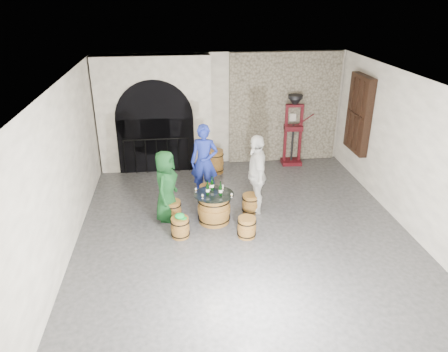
{
  "coord_description": "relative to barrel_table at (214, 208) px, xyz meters",
  "views": [
    {
      "loc": [
        -1.36,
        -7.76,
        4.8
      ],
      "look_at": [
        -0.35,
        0.58,
        1.05
      ],
      "focal_mm": 34.0,
      "sensor_mm": 36.0,
      "label": 1
    }
  ],
  "objects": [
    {
      "name": "wall_back",
      "position": [
        0.59,
        3.53,
        1.26
      ],
      "size": [
        8.0,
        0.0,
        8.0
      ],
      "primitive_type": "plane",
      "rotation": [
        1.57,
        0.0,
        0.0
      ],
      "color": "white",
      "rests_on": "ground"
    },
    {
      "name": "wall_left",
      "position": [
        -2.91,
        -0.47,
        1.26
      ],
      "size": [
        0.0,
        8.0,
        8.0
      ],
      "primitive_type": "plane",
      "rotation": [
        1.57,
        0.0,
        1.57
      ],
      "color": "white",
      "rests_on": "ground"
    },
    {
      "name": "person_blue",
      "position": [
        -0.11,
        1.27,
        0.59
      ],
      "size": [
        0.78,
        0.62,
        1.86
      ],
      "primitive_type": "imported",
      "rotation": [
        0.0,
        0.0,
        -0.29
      ],
      "color": "#1C2C9C",
      "rests_on": "ground"
    },
    {
      "name": "tasting_glass_d",
      "position": [
        0.22,
        0.23,
        0.39
      ],
      "size": [
        0.05,
        0.05,
        0.1
      ],
      "primitive_type": null,
      "color": "#B47923",
      "rests_on": "barrel_table"
    },
    {
      "name": "stone_facing_panel",
      "position": [
        2.39,
        3.47,
        1.26
      ],
      "size": [
        3.2,
        0.12,
        3.18
      ],
      "primitive_type": "cube",
      "color": "gray",
      "rests_on": "ground"
    },
    {
      "name": "tasting_glass_c",
      "position": [
        -0.07,
        0.21,
        0.39
      ],
      "size": [
        0.05,
        0.05,
        0.1
      ],
      "primitive_type": null,
      "color": "#B47923",
      "rests_on": "barrel_table"
    },
    {
      "name": "barrel_table",
      "position": [
        0.0,
        0.0,
        0.0
      ],
      "size": [
        0.88,
        0.88,
        0.68
      ],
      "color": "olive",
      "rests_on": "ground"
    },
    {
      "name": "barrel_stool_left",
      "position": [
        -0.91,
        0.23,
        -0.12
      ],
      "size": [
        0.4,
        0.4,
        0.45
      ],
      "color": "olive",
      "rests_on": "ground"
    },
    {
      "name": "arched_opening",
      "position": [
        -1.31,
        3.26,
        1.24
      ],
      "size": [
        3.1,
        0.6,
        3.19
      ],
      "color": "white",
      "rests_on": "ground"
    },
    {
      "name": "ceiling",
      "position": [
        0.59,
        -0.47,
        2.86
      ],
      "size": [
        8.0,
        8.0,
        0.0
      ],
      "primitive_type": "plane",
      "rotation": [
        3.14,
        0.0,
        0.0
      ],
      "color": "beige",
      "rests_on": "wall_back"
    },
    {
      "name": "ground",
      "position": [
        0.59,
        -0.47,
        -0.34
      ],
      "size": [
        8.0,
        8.0,
        0.0
      ],
      "primitive_type": "plane",
      "color": "#2F2F32",
      "rests_on": "ground"
    },
    {
      "name": "barrel_stool_near_left",
      "position": [
        -0.77,
        -0.55,
        -0.12
      ],
      "size": [
        0.4,
        0.4,
        0.45
      ],
      "color": "olive",
      "rests_on": "ground"
    },
    {
      "name": "wine_bottle_center",
      "position": [
        0.14,
        -0.08,
        0.48
      ],
      "size": [
        0.08,
        0.08,
        0.32
      ],
      "color": "black",
      "rests_on": "barrel_table"
    },
    {
      "name": "control_box",
      "position": [
        2.64,
        3.39,
        1.01
      ],
      "size": [
        0.18,
        0.1,
        0.22
      ],
      "primitive_type": "cube",
      "color": "silver",
      "rests_on": "wall_back"
    },
    {
      "name": "tasting_glass_e",
      "position": [
        0.36,
        -0.22,
        0.39
      ],
      "size": [
        0.05,
        0.05,
        0.1
      ],
      "primitive_type": null,
      "color": "#B47923",
      "rests_on": "barrel_table"
    },
    {
      "name": "wall_right",
      "position": [
        4.09,
        -0.47,
        1.26
      ],
      "size": [
        0.0,
        8.0,
        8.0
      ],
      "primitive_type": "plane",
      "rotation": [
        1.57,
        0.0,
        -1.57
      ],
      "color": "white",
      "rests_on": "ground"
    },
    {
      "name": "wine_bottle_right",
      "position": [
        -0.02,
        0.21,
        0.48
      ],
      "size": [
        0.08,
        0.08,
        0.32
      ],
      "color": "black",
      "rests_on": "barrel_table"
    },
    {
      "name": "corking_press",
      "position": [
        2.61,
        3.12,
        0.86
      ],
      "size": [
        0.85,
        0.49,
        2.06
      ],
      "rotation": [
        0.0,
        0.0,
        -0.06
      ],
      "color": "#4B0C16",
      "rests_on": "ground"
    },
    {
      "name": "tasting_glass_a",
      "position": [
        -0.26,
        -0.19,
        0.39
      ],
      "size": [
        0.05,
        0.05,
        0.1
      ],
      "primitive_type": null,
      "color": "#B47923",
      "rests_on": "barrel_table"
    },
    {
      "name": "green_cap",
      "position": [
        -0.76,
        -0.55,
        0.15
      ],
      "size": [
        0.25,
        0.2,
        0.11
      ],
      "color": "#0D9834",
      "rests_on": "barrel_stool_near_left"
    },
    {
      "name": "tasting_glass_f",
      "position": [
        -0.38,
        0.13,
        0.39
      ],
      "size": [
        0.05,
        0.05,
        0.1
      ],
      "primitive_type": null,
      "color": "#B47923",
      "rests_on": "barrel_table"
    },
    {
      "name": "wine_bottle_left",
      "position": [
        -0.14,
        -0.01,
        0.48
      ],
      "size": [
        0.08,
        0.08,
        0.32
      ],
      "color": "black",
      "rests_on": "barrel_table"
    },
    {
      "name": "tasting_glass_b",
      "position": [
        0.21,
        0.14,
        0.39
      ],
      "size": [
        0.05,
        0.05,
        0.1
      ],
      "primitive_type": null,
      "color": "#B47923",
      "rests_on": "barrel_table"
    },
    {
      "name": "barrel_stool_right",
      "position": [
        0.88,
        0.33,
        -0.12
      ],
      "size": [
        0.4,
        0.4,
        0.45
      ],
      "color": "olive",
      "rests_on": "ground"
    },
    {
      "name": "shuttered_window",
      "position": [
        3.97,
        1.93,
        1.46
      ],
      "size": [
        0.23,
        1.1,
        2.0
      ],
      "color": "black",
      "rests_on": "wall_right"
    },
    {
      "name": "side_barrel",
      "position": [
        0.3,
        2.74,
        -0.01
      ],
      "size": [
        0.5,
        0.5,
        0.66
      ],
      "rotation": [
        0.0,
        0.0,
        -0.41
      ],
      "color": "olive",
      "rests_on": "ground"
    },
    {
      "name": "barrel_stool_near_right",
      "position": [
        0.62,
        -0.71,
        -0.12
      ],
      "size": [
        0.4,
        0.4,
        0.45
      ],
      "color": "olive",
      "rests_on": "ground"
    },
    {
      "name": "wall_front",
      "position": [
        0.59,
        -4.47,
        1.26
      ],
      "size": [
        8.0,
        0.0,
        8.0
      ],
      "primitive_type": "plane",
      "rotation": [
        -1.57,
        0.0,
        0.0
      ],
      "color": "white",
      "rests_on": "ground"
    },
    {
      "name": "person_white",
      "position": [
        1.0,
        0.37,
        0.6
      ],
      "size": [
        0.49,
        1.11,
        1.87
      ],
      "primitive_type": "imported",
      "rotation": [
        0.0,
        0.0,
        -1.6
      ],
      "color": "silver",
      "rests_on": "ground"
    },
    {
      "name": "person_green",
      "position": [
        -1.03,
        0.25,
        0.47
      ],
      "size": [
        0.73,
        0.91,
        1.63
      ],
      "primitive_type": "imported",
      "rotation": [
        0.0,
        0.0,
        1.26
      ],
      "color": "#12401A",
      "rests_on": "ground"
    },
    {
      "name": "barrel_stool_far",
      "position": [
        -0.08,
        0.94,
        -0.12
      ],
      "size": [
        0.4,
        0.4,
        0.45
      ],
      "color": "olive",
      "rests_on": "ground"
    }
  ]
}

